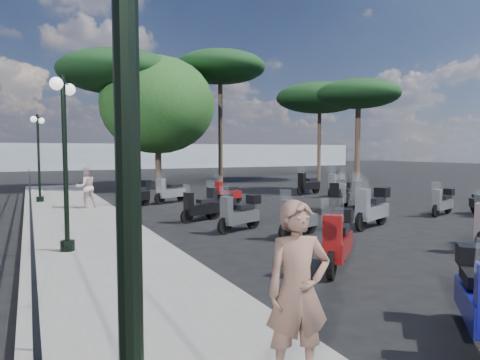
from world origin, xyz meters
name	(u,v)px	position (x,y,z in m)	size (l,w,h in m)	color
ground	(337,229)	(0.00, 0.00, 0.00)	(120.00, 120.00, 0.00)	black
sidewalk	(83,228)	(-6.50, 3.00, 0.07)	(3.00, 30.00, 0.15)	slate
railing	(30,202)	(-7.80, 2.80, 0.90)	(0.04, 26.04, 1.10)	black
lamp_post_0	(127,98)	(-7.42, -7.67, 2.47)	(0.49, 1.17, 4.06)	black
lamp_post_1	(65,152)	(-7.13, -0.09, 2.21)	(0.55, 1.01, 3.61)	black
lamp_post_2	(39,152)	(-7.43, 9.54, 2.16)	(0.54, 0.98, 3.53)	black
woman	(298,291)	(-5.66, -6.41, 0.97)	(0.60, 0.40, 1.65)	brown
pedestrian_far	(86,187)	(-5.97, 6.79, 0.91)	(0.74, 0.57, 1.52)	#C3A6AA
scooter_1	(480,299)	(-3.12, -6.42, 0.50)	(1.30, 1.31, 1.34)	black
scooter_2	(298,220)	(-1.64, -0.45, 0.44)	(1.53, 0.78, 1.28)	black
scooter_3	(240,214)	(-2.63, 0.92, 0.48)	(1.54, 0.79, 1.28)	black
scooter_4	(200,208)	(-3.03, 2.93, 0.42)	(1.48, 0.67, 1.21)	black
scooter_5	(136,194)	(-4.08, 7.18, 0.52)	(1.44, 1.22, 1.37)	black
scooter_8	(338,242)	(-2.67, -3.31, 0.54)	(1.45, 1.32, 1.42)	black
scooter_9	(372,209)	(1.01, -0.32, 0.56)	(1.79, 0.96, 1.50)	black
scooter_10	(220,203)	(-2.02, 3.63, 0.45)	(1.47, 0.93, 1.30)	black
scooter_11	(170,192)	(-2.48, 7.87, 0.48)	(1.61, 0.90, 1.37)	black
scooter_14	(335,199)	(2.08, 2.64, 0.49)	(1.29, 1.37, 1.41)	black
scooter_15	(227,194)	(-0.52, 6.39, 0.43)	(1.53, 0.69, 1.25)	black
scooter_18	(443,203)	(4.89, 0.40, 0.45)	(1.45, 0.66, 1.19)	black
scooter_19	(357,196)	(3.41, 3.02, 0.49)	(1.26, 1.41, 1.42)	black
scooter_20	(344,195)	(3.26, 3.57, 0.48)	(1.30, 1.15, 1.26)	black
scooter_21	(308,185)	(4.77, 8.12, 0.49)	(1.74, 0.81, 1.43)	black
scooter_26	(337,187)	(5.46, 6.69, 0.50)	(1.67, 0.95, 1.43)	black
scooter_27	(342,183)	(8.02, 9.45, 0.41)	(0.95, 1.27, 1.19)	black
broadleaf_tree	(158,105)	(-1.11, 14.56, 4.80)	(6.50, 6.50, 7.57)	#38281E
pine_0	(220,68)	(3.39, 15.88, 7.51)	(5.82, 5.82, 8.56)	#38281E
pine_1	(320,98)	(11.57, 16.31, 6.07)	(6.43, 6.43, 7.21)	#38281E
pine_2	(119,73)	(-3.06, 15.37, 6.60)	(6.80, 6.80, 7.81)	#38281E
pine_3	(358,94)	(8.10, 8.29, 5.21)	(4.44, 4.44, 6.02)	#38281E
distant_hills	(99,156)	(0.00, 45.00, 1.50)	(70.00, 8.00, 3.00)	gray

